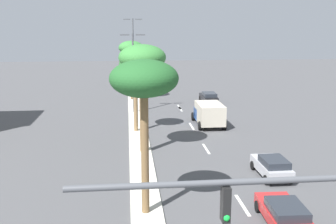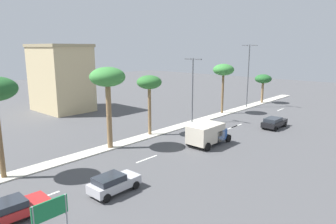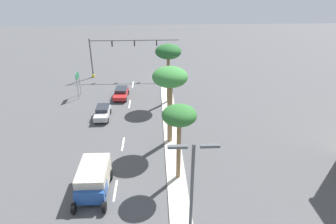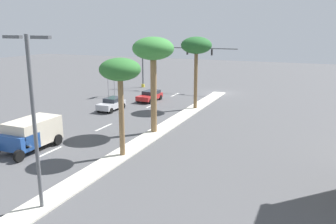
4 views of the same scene
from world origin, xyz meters
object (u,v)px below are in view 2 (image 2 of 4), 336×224
object	(u,v)px
street_lamp_mid	(248,71)
sedan_silver_near	(113,183)
palm_tree_right	(149,84)
palm_tree_inboard	(223,71)
commercial_building	(61,78)
palm_tree_far	(108,80)
street_lamp_outboard	(193,85)
box_truck	(207,133)
sedan_black_leading	(274,122)
sedan_red_rear	(12,209)
directional_road_sign	(51,220)
palm_tree_center	(263,79)

from	to	relation	value
street_lamp_mid	sedan_silver_near	distance (m)	38.86
palm_tree_right	palm_tree_inboard	size ratio (longest dim) A/B	0.91
commercial_building	palm_tree_far	size ratio (longest dim) A/B	1.31
palm_tree_inboard	street_lamp_mid	xyz separation A→B (m)	(0.42, 7.66, -0.54)
street_lamp_outboard	box_truck	xyz separation A→B (m)	(7.61, -7.09, -4.22)
street_lamp_mid	sedan_black_leading	size ratio (longest dim) A/B	2.43
sedan_red_rear	sedan_black_leading	distance (m)	33.26
directional_road_sign	street_lamp_outboard	bearing A→B (deg)	115.41
sedan_black_leading	box_truck	bearing A→B (deg)	-101.60
directional_road_sign	street_lamp_outboard	distance (m)	31.77
sedan_silver_near	sedan_black_leading	size ratio (longest dim) A/B	0.86
sedan_black_leading	box_truck	size ratio (longest dim) A/B	0.85
palm_tree_right	palm_tree_inboard	xyz separation A→B (m)	(-0.19, 17.00, 0.66)
palm_tree_far	sedan_black_leading	distance (m)	23.43
palm_tree_inboard	sedan_silver_near	size ratio (longest dim) A/B	2.04
commercial_building	palm_tree_right	distance (m)	22.30
sedan_red_rear	box_truck	xyz separation A→B (m)	(0.38, 20.93, 0.59)
commercial_building	directional_road_sign	bearing A→B (deg)	-30.03
directional_road_sign	palm_tree_right	xyz separation A→B (m)	(-13.53, 19.90, 3.62)
sedan_red_rear	box_truck	size ratio (longest dim) A/B	0.79
palm_tree_center	street_lamp_mid	xyz separation A→B (m)	(-0.18, -5.94, 1.88)
commercial_building	sedan_black_leading	world-z (taller)	commercial_building
palm_tree_right	street_lamp_mid	size ratio (longest dim) A/B	0.66
sedan_black_leading	box_truck	world-z (taller)	box_truck
street_lamp_outboard	box_truck	distance (m)	11.23
palm_tree_inboard	sedan_silver_near	xyz separation A→B (m)	(9.17, -29.76, -6.32)
directional_road_sign	street_lamp_mid	size ratio (longest dim) A/B	0.34
palm_tree_right	palm_tree_center	bearing A→B (deg)	89.23
palm_tree_right	street_lamp_outboard	size ratio (longest dim) A/B	0.80
sedan_red_rear	sedan_black_leading	world-z (taller)	sedan_black_leading
palm_tree_right	box_truck	bearing A→B (deg)	11.91
directional_road_sign	palm_tree_right	distance (m)	24.33
palm_tree_right	sedan_black_leading	distance (m)	17.99
street_lamp_outboard	sedan_silver_near	size ratio (longest dim) A/B	2.32
sedan_red_rear	sedan_silver_near	bearing A→B (deg)	74.65
palm_tree_inboard	palm_tree_center	xyz separation A→B (m)	(0.60, 13.59, -2.41)
sedan_red_rear	sedan_silver_near	size ratio (longest dim) A/B	1.07
palm_tree_far	palm_tree_center	distance (m)	37.20
directional_road_sign	sedan_silver_near	world-z (taller)	directional_road_sign
sedan_silver_near	palm_tree_far	bearing A→B (deg)	143.76
directional_road_sign	sedan_red_rear	distance (m)	6.70
commercial_building	box_truck	world-z (taller)	commercial_building
directional_road_sign	sedan_silver_near	bearing A→B (deg)	122.42
directional_road_sign	palm_tree_inboard	distance (m)	39.60
palm_tree_right	sedan_black_leading	bearing A→B (deg)	53.89
sedan_silver_near	palm_tree_right	bearing A→B (deg)	125.16
street_lamp_outboard	sedan_silver_near	xyz separation A→B (m)	(9.04, -21.44, -4.76)
palm_tree_far	street_lamp_outboard	xyz separation A→B (m)	(-0.51, 15.19, -1.93)
commercial_building	palm_tree_far	distance (m)	23.94
street_lamp_mid	palm_tree_right	bearing A→B (deg)	-90.54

